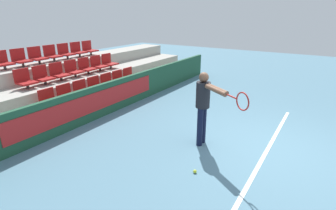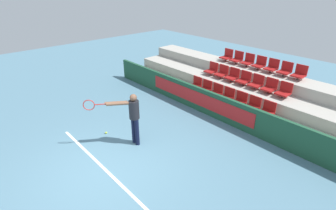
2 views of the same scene
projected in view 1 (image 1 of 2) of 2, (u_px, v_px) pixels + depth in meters
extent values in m
plane|color=slate|center=(269.00, 150.00, 5.62)|extent=(30.00, 30.00, 0.00)
cube|color=white|center=(268.00, 149.00, 5.63)|extent=(5.16, 0.08, 0.01)
cube|color=#1E4C33|center=(114.00, 96.00, 7.70)|extent=(11.52, 0.12, 0.92)
cube|color=red|center=(95.00, 102.00, 7.01)|extent=(4.87, 0.02, 0.51)
cube|color=#ADA89E|center=(101.00, 101.00, 8.08)|extent=(11.12, 1.00, 0.41)
cube|color=#ADA89E|center=(78.00, 89.00, 8.51)|extent=(11.12, 1.00, 0.82)
cube|color=#ADA89E|center=(58.00, 79.00, 8.95)|extent=(11.12, 1.00, 1.23)
cylinder|color=#333333|center=(53.00, 107.00, 6.74)|extent=(0.07, 0.07, 0.13)
cube|color=#A31919|center=(52.00, 104.00, 6.71)|extent=(0.43, 0.44, 0.05)
cube|color=#A31919|center=(46.00, 95.00, 6.74)|extent=(0.43, 0.04, 0.34)
cylinder|color=#333333|center=(70.00, 101.00, 7.17)|extent=(0.07, 0.07, 0.13)
cube|color=#A31919|center=(69.00, 98.00, 7.13)|extent=(0.43, 0.44, 0.05)
cube|color=#A31919|center=(64.00, 90.00, 7.17)|extent=(0.43, 0.04, 0.34)
cylinder|color=#333333|center=(85.00, 96.00, 7.59)|extent=(0.07, 0.07, 0.13)
cube|color=#A31919|center=(85.00, 93.00, 7.56)|extent=(0.43, 0.44, 0.05)
cube|color=#A31919|center=(79.00, 86.00, 7.59)|extent=(0.43, 0.04, 0.34)
cylinder|color=#333333|center=(99.00, 92.00, 8.01)|extent=(0.07, 0.07, 0.13)
cube|color=#A31919|center=(98.00, 89.00, 7.98)|extent=(0.43, 0.44, 0.05)
cube|color=#A31919|center=(93.00, 82.00, 8.02)|extent=(0.43, 0.04, 0.34)
cylinder|color=#333333|center=(111.00, 88.00, 8.44)|extent=(0.07, 0.07, 0.13)
cube|color=#A31919|center=(111.00, 85.00, 8.41)|extent=(0.43, 0.44, 0.05)
cube|color=#A31919|center=(106.00, 78.00, 8.44)|extent=(0.43, 0.04, 0.34)
cylinder|color=#333333|center=(122.00, 84.00, 8.86)|extent=(0.07, 0.07, 0.13)
cube|color=#A31919|center=(122.00, 82.00, 8.83)|extent=(0.43, 0.44, 0.05)
cube|color=#A31919|center=(117.00, 75.00, 8.87)|extent=(0.43, 0.04, 0.34)
cylinder|color=#333333|center=(132.00, 81.00, 9.29)|extent=(0.07, 0.07, 0.13)
cube|color=#A31919|center=(132.00, 78.00, 9.25)|extent=(0.43, 0.44, 0.05)
cube|color=#A31919|center=(128.00, 72.00, 9.29)|extent=(0.43, 0.04, 0.34)
cylinder|color=#333333|center=(28.00, 86.00, 7.11)|extent=(0.07, 0.07, 0.13)
cube|color=#A31919|center=(27.00, 83.00, 7.07)|extent=(0.43, 0.44, 0.05)
cube|color=#A31919|center=(21.00, 75.00, 7.11)|extent=(0.43, 0.04, 0.34)
cylinder|color=#333333|center=(45.00, 82.00, 7.53)|extent=(0.07, 0.07, 0.13)
cube|color=#A31919|center=(45.00, 79.00, 7.50)|extent=(0.43, 0.44, 0.05)
cube|color=#A31919|center=(40.00, 71.00, 7.53)|extent=(0.43, 0.04, 0.34)
cylinder|color=#333333|center=(61.00, 78.00, 7.95)|extent=(0.07, 0.07, 0.13)
cube|color=#A31919|center=(61.00, 75.00, 7.92)|extent=(0.43, 0.44, 0.05)
cube|color=#A31919|center=(56.00, 68.00, 7.96)|extent=(0.43, 0.04, 0.34)
cylinder|color=#333333|center=(76.00, 75.00, 8.38)|extent=(0.07, 0.07, 0.13)
cube|color=#A31919|center=(75.00, 72.00, 8.35)|extent=(0.43, 0.44, 0.05)
cube|color=#A31919|center=(70.00, 65.00, 8.38)|extent=(0.43, 0.04, 0.34)
cylinder|color=#333333|center=(88.00, 72.00, 8.80)|extent=(0.07, 0.07, 0.13)
cube|color=#A31919|center=(88.00, 69.00, 8.77)|extent=(0.43, 0.44, 0.05)
cube|color=#A31919|center=(83.00, 63.00, 8.80)|extent=(0.43, 0.04, 0.34)
cylinder|color=#333333|center=(100.00, 69.00, 9.23)|extent=(0.07, 0.07, 0.13)
cube|color=#A31919|center=(100.00, 66.00, 9.19)|extent=(0.43, 0.44, 0.05)
cube|color=#A31919|center=(95.00, 60.00, 9.23)|extent=(0.43, 0.04, 0.34)
cylinder|color=#333333|center=(111.00, 67.00, 9.65)|extent=(0.07, 0.07, 0.13)
cube|color=#A31919|center=(111.00, 64.00, 9.62)|extent=(0.43, 0.44, 0.05)
cube|color=#A31919|center=(106.00, 58.00, 9.65)|extent=(0.43, 0.04, 0.34)
cylinder|color=#333333|center=(5.00, 67.00, 7.47)|extent=(0.07, 0.07, 0.13)
cube|color=#A31919|center=(4.00, 64.00, 7.44)|extent=(0.43, 0.44, 0.05)
cylinder|color=#333333|center=(23.00, 64.00, 7.89)|extent=(0.07, 0.07, 0.13)
cube|color=#A31919|center=(23.00, 61.00, 7.86)|extent=(0.43, 0.44, 0.05)
cube|color=#A31919|center=(18.00, 54.00, 7.90)|extent=(0.43, 0.04, 0.34)
cylinder|color=#333333|center=(39.00, 62.00, 8.32)|extent=(0.07, 0.07, 0.13)
cube|color=#A31919|center=(39.00, 59.00, 8.29)|extent=(0.43, 0.44, 0.05)
cube|color=#A31919|center=(34.00, 52.00, 8.32)|extent=(0.43, 0.04, 0.34)
cylinder|color=#333333|center=(54.00, 59.00, 8.74)|extent=(0.07, 0.07, 0.13)
cube|color=#A31919|center=(54.00, 56.00, 8.71)|extent=(0.43, 0.44, 0.05)
cube|color=#A31919|center=(49.00, 50.00, 8.74)|extent=(0.43, 0.04, 0.34)
cylinder|color=#333333|center=(68.00, 57.00, 9.17)|extent=(0.07, 0.07, 0.13)
cube|color=#A31919|center=(67.00, 54.00, 9.13)|extent=(0.43, 0.44, 0.05)
cube|color=#A31919|center=(63.00, 48.00, 9.17)|extent=(0.43, 0.04, 0.34)
cylinder|color=#333333|center=(80.00, 55.00, 9.59)|extent=(0.07, 0.07, 0.13)
cube|color=#A31919|center=(79.00, 52.00, 9.56)|extent=(0.43, 0.44, 0.05)
cube|color=#A31919|center=(75.00, 47.00, 9.59)|extent=(0.43, 0.04, 0.34)
cylinder|color=#333333|center=(91.00, 53.00, 10.01)|extent=(0.07, 0.07, 0.13)
cube|color=#A31919|center=(91.00, 51.00, 9.98)|extent=(0.43, 0.44, 0.05)
cube|color=#A31919|center=(87.00, 45.00, 10.02)|extent=(0.43, 0.04, 0.34)
cylinder|color=black|center=(200.00, 127.00, 5.67)|extent=(0.13, 0.13, 0.87)
cylinder|color=black|center=(203.00, 124.00, 5.80)|extent=(0.13, 0.13, 0.87)
cylinder|color=black|center=(203.00, 95.00, 5.50)|extent=(0.30, 0.30, 0.55)
sphere|color=brown|center=(204.00, 77.00, 5.37)|extent=(0.20, 0.20, 0.20)
cylinder|color=brown|center=(216.00, 90.00, 4.99)|extent=(0.42, 0.58, 0.09)
cylinder|color=brown|center=(217.00, 89.00, 5.05)|extent=(0.42, 0.58, 0.09)
cylinder|color=#AD231E|center=(231.00, 96.00, 4.62)|extent=(0.19, 0.27, 0.03)
torus|color=#AD231E|center=(243.00, 101.00, 4.36)|extent=(0.20, 0.28, 0.32)
sphere|color=#CCDB33|center=(195.00, 171.00, 4.80)|extent=(0.07, 0.07, 0.07)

